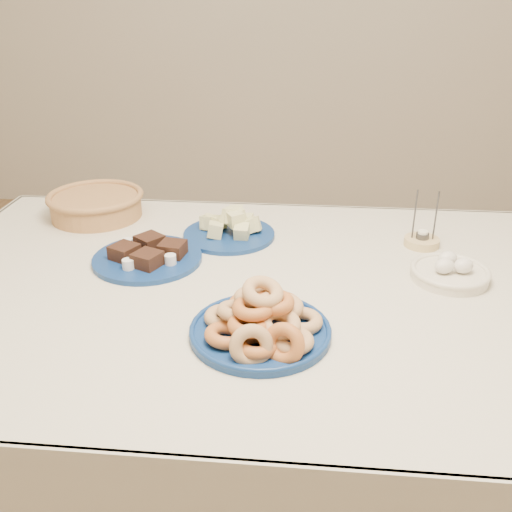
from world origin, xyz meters
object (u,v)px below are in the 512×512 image
Objects in this scene: wicker_basket at (96,204)px; egg_bowl at (450,272)px; melon_plate at (231,228)px; candle_holder at (422,241)px; donut_platter at (261,323)px; dining_table at (258,323)px; brownie_plate at (148,256)px.

egg_bowl is at bearing -17.91° from wicker_basket.
melon_plate is 0.52m from candle_holder.
melon_plate is (-0.13, 0.50, -0.01)m from donut_platter.
dining_table is at bearing -170.81° from egg_bowl.
wicker_basket is (-0.56, 0.61, 0.01)m from donut_platter.
wicker_basket reaches higher than egg_bowl.
donut_platter is 0.45m from brownie_plate.
dining_table is at bearing -69.89° from melon_plate.
melon_plate is 2.08× the size of candle_holder.
egg_bowl is at bearing -79.96° from candle_holder.
candle_holder is 0.66× the size of egg_bowl.
donut_platter is at bearing -47.61° from wicker_basket.
dining_table is 5.24× the size of melon_plate.
wicker_basket is at bearing 129.16° from brownie_plate.
dining_table is 4.59× the size of wicker_basket.
egg_bowl is (0.75, -0.03, 0.00)m from brownie_plate.
melon_plate reaches higher than dining_table.
donut_platter is at bearing -44.93° from brownie_plate.
brownie_plate is 0.73m from candle_holder.
dining_table is 0.51m from candle_holder.
dining_table is at bearing -19.06° from brownie_plate.
candle_holder is (0.95, -0.12, -0.03)m from wicker_basket.
candle_holder is (0.42, 0.27, 0.12)m from dining_table.
egg_bowl is (0.46, 0.07, 0.13)m from dining_table.
brownie_plate is (-0.32, 0.32, -0.02)m from donut_platter.
brownie_plate is at bearing -136.79° from melon_plate.
donut_platter is 0.62m from candle_holder.
donut_platter is 0.82× the size of wicker_basket.
brownie_plate is at bearing -50.84° from wicker_basket.
dining_table is 4.79× the size of brownie_plate.
brownie_plate is (-0.19, -0.18, -0.01)m from melon_plate.
melon_plate reaches higher than egg_bowl.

